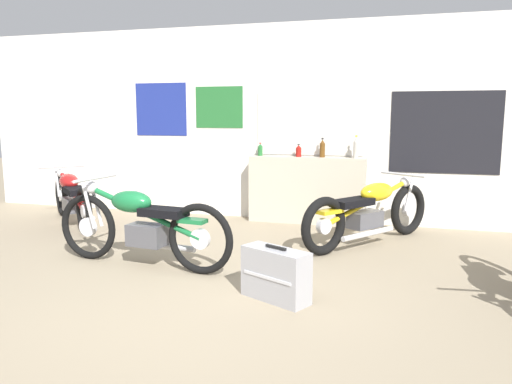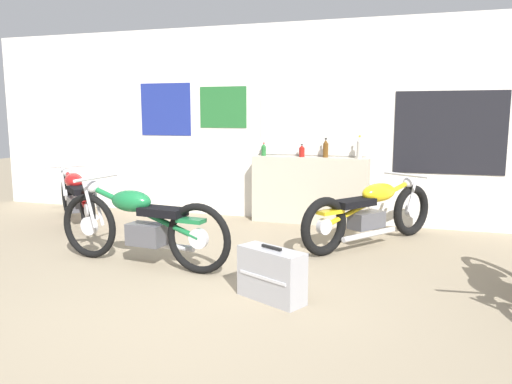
{
  "view_description": "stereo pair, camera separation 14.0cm",
  "coord_description": "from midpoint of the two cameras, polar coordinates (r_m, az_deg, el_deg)",
  "views": [
    {
      "loc": [
        1.63,
        -3.58,
        1.53
      ],
      "look_at": [
        0.14,
        1.51,
        0.7
      ],
      "focal_mm": 35.0,
      "sensor_mm": 36.0,
      "label": 1
    },
    {
      "loc": [
        1.76,
        -3.54,
        1.53
      ],
      "look_at": [
        0.14,
        1.51,
        0.7
      ],
      "focal_mm": 35.0,
      "sensor_mm": 36.0,
      "label": 2
    }
  ],
  "objects": [
    {
      "name": "ground_plane",
      "position": [
        4.23,
        -8.8,
        -12.43
      ],
      "size": [
        24.0,
        24.0,
        0.0
      ],
      "primitive_type": "plane",
      "color": "gray"
    },
    {
      "name": "bottle_leftmost",
      "position": [
        7.2,
        -0.07,
        4.83
      ],
      "size": [
        0.07,
        0.07,
        0.19
      ],
      "color": "#23662D",
      "rests_on": "sill_counter"
    },
    {
      "name": "motorcycle_green",
      "position": [
        5.17,
        -13.74,
        -3.63
      ],
      "size": [
        2.04,
        0.64,
        0.89
      ],
      "color": "black",
      "rests_on": "ground_plane"
    },
    {
      "name": "motorcycle_yellow",
      "position": [
        6.02,
        12.2,
        -2.15
      ],
      "size": [
        1.35,
        1.84,
        0.8
      ],
      "color": "black",
      "rests_on": "ground_plane"
    },
    {
      "name": "bottle_left_center",
      "position": [
        7.04,
        4.32,
        4.68
      ],
      "size": [
        0.08,
        0.08,
        0.18
      ],
      "color": "maroon",
      "rests_on": "sill_counter"
    },
    {
      "name": "wall_back",
      "position": [
        7.24,
        2.89,
        7.85
      ],
      "size": [
        10.0,
        0.07,
        2.8
      ],
      "color": "silver",
      "rests_on": "ground_plane"
    },
    {
      "name": "sill_counter",
      "position": [
        7.07,
        5.23,
        0.22
      ],
      "size": [
        1.63,
        0.28,
        0.94
      ],
      "color": "#B7AD99",
      "rests_on": "ground_plane"
    },
    {
      "name": "bottle_right_center",
      "position": [
        6.89,
        10.79,
        4.95
      ],
      "size": [
        0.07,
        0.07,
        0.31
      ],
      "color": "#B7B2A8",
      "rests_on": "sill_counter"
    },
    {
      "name": "bottle_center",
      "position": [
        6.99,
        7.02,
        4.93
      ],
      "size": [
        0.07,
        0.07,
        0.27
      ],
      "color": "#5B3814",
      "rests_on": "sill_counter"
    },
    {
      "name": "motorcycle_red",
      "position": [
        7.42,
        -20.81,
        -0.51
      ],
      "size": [
        1.58,
        1.43,
        0.78
      ],
      "color": "black",
      "rests_on": "ground_plane"
    },
    {
      "name": "hard_case_silver",
      "position": [
        4.18,
        1.3,
        -9.4
      ],
      "size": [
        0.63,
        0.46,
        0.46
      ],
      "color": "#9E9EA3",
      "rests_on": "ground_plane"
    }
  ]
}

